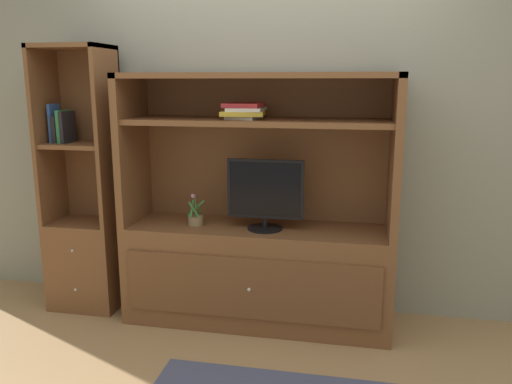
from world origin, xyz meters
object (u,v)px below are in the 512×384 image
object	(u,v)px
media_console	(258,247)
bookshelf_tall	(86,226)
magazine_stack	(244,111)
potted_plant	(196,219)
upright_book_row	(62,127)
tv_monitor	(265,194)

from	to	relation	value
media_console	bookshelf_tall	bearing A→B (deg)	179.84
magazine_stack	media_console	bearing A→B (deg)	5.48
potted_plant	magazine_stack	distance (m)	0.81
bookshelf_tall	media_console	bearing A→B (deg)	-0.16
bookshelf_tall	upright_book_row	xyz separation A→B (m)	(-0.12, -0.01, 0.72)
potted_plant	magazine_stack	size ratio (longest dim) A/B	0.62
magazine_stack	upright_book_row	bearing A→B (deg)	179.93
media_console	tv_monitor	distance (m)	0.40
magazine_stack	bookshelf_tall	size ratio (longest dim) A/B	0.19
tv_monitor	upright_book_row	xyz separation A→B (m)	(-1.46, 0.05, 0.41)
media_console	potted_plant	bearing A→B (deg)	-173.52
potted_plant	bookshelf_tall	xyz separation A→B (m)	(-0.86, 0.05, -0.11)
tv_monitor	potted_plant	size ratio (longest dim) A/B	2.30
magazine_stack	upright_book_row	world-z (taller)	magazine_stack
tv_monitor	media_console	bearing A→B (deg)	136.68
media_console	tv_monitor	size ratio (longest dim) A/B	3.57
potted_plant	media_console	bearing A→B (deg)	6.48
tv_monitor	bookshelf_tall	bearing A→B (deg)	177.39
tv_monitor	magazine_stack	bearing A→B (deg)	161.64
potted_plant	upright_book_row	bearing A→B (deg)	177.59
magazine_stack	bookshelf_tall	distance (m)	1.46
upright_book_row	media_console	bearing A→B (deg)	0.28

